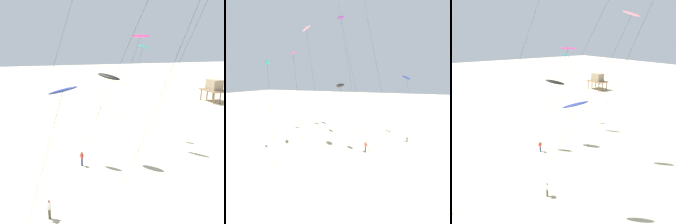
{
  "view_description": "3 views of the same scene",
  "coord_description": "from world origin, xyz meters",
  "views": [
    {
      "loc": [
        31.37,
        6.86,
        13.84
      ],
      "look_at": [
        3.08,
        15.12,
        6.37
      ],
      "focal_mm": 45.87,
      "sensor_mm": 36.0,
      "label": 1
    },
    {
      "loc": [
        -37.0,
        -1.33,
        11.49
      ],
      "look_at": [
        -1.03,
        15.15,
        6.17
      ],
      "focal_mm": 45.83,
      "sensor_mm": 36.0,
      "label": 2
    },
    {
      "loc": [
        28.3,
        -2.45,
        16.28
      ],
      "look_at": [
        3.62,
        14.93,
        6.15
      ],
      "focal_mm": 36.5,
      "sensor_mm": 36.0,
      "label": 3
    }
  ],
  "objects": [
    {
      "name": "kite_black",
      "position": [
        0.46,
        15.5,
        9.79
      ],
      "size": [
        3.52,
        3.59,
        10.28
      ],
      "color": "black",
      "rests_on": "ground"
    },
    {
      "name": "kite_navy",
      "position": [
        13.94,
        8.76,
        10.69
      ],
      "size": [
        3.47,
        3.87,
        11.25
      ],
      "color": "navy",
      "rests_on": "ground"
    },
    {
      "name": "kite_magenta",
      "position": [
        -3.54,
        20.75,
        14.13
      ],
      "size": [
        4.61,
        4.83,
        14.53
      ],
      "color": "#D8339E",
      "rests_on": "ground"
    },
    {
      "name": "kite_white",
      "position": [
        0.42,
        12.32,
        7.14
      ],
      "size": [
        2.9,
        3.1,
        7.46
      ],
      "color": "white",
      "rests_on": "ground"
    },
    {
      "name": "kite_flyer_middle",
      "position": [
        1.72,
        11.99,
        0.89
      ],
      "size": [
        0.63,
        0.61,
        1.67
      ],
      "color": "navy",
      "rests_on": "ground"
    },
    {
      "name": "stilt_house",
      "position": [
        -23.95,
        47.29,
        3.53
      ],
      "size": [
        6.14,
        4.1,
        5.11
      ],
      "color": "#846647",
      "rests_on": "ground"
    },
    {
      "name": "kite_pink",
      "position": [
        6.11,
        24.33,
        18.84
      ],
      "size": [
        6.0,
        7.03,
        19.63
      ],
      "color": "pink",
      "rests_on": "ground"
    },
    {
      "name": "kite_flyer_furthest",
      "position": [
        10.78,
        7.71,
        0.89
      ],
      "size": [
        0.72,
        0.72,
        1.67
      ],
      "color": "#4C4738",
      "rests_on": "ground"
    },
    {
      "name": "kite_teal",
      "position": [
        -6.93,
        22.5,
        12.55
      ],
      "size": [
        2.93,
        3.12,
        13.27
      ],
      "color": "teal",
      "rests_on": "ground"
    }
  ]
}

